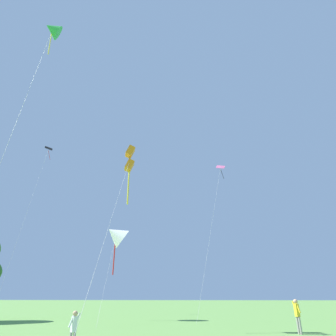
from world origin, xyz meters
TOP-DOWN VIEW (x-y plane):
  - kite_pink_low at (2.10, 28.42)m, footprint 3.87×10.30m
  - kite_orange_box at (-5.03, 14.09)m, footprint 1.51×10.18m
  - kite_white_distant at (-8.15, 22.68)m, footprint 2.94×8.02m
  - kite_black_large at (-21.23, 30.93)m, footprint 3.20×9.35m
  - kite_green_small at (-9.07, 8.65)m, footprint 2.66×5.84m
  - person_foreground_watcher at (4.51, 13.97)m, footprint 0.30×0.52m
  - person_child_small at (-4.91, 7.17)m, footprint 0.31×0.38m

SIDE VIEW (x-z plane):
  - person_child_small at x=-4.91m, z-range 0.14..1.47m
  - person_foreground_watcher at x=4.51m, z-range 0.17..1.84m
  - kite_white_distant at x=-8.15m, z-range 2.89..11.20m
  - kite_orange_box at x=-5.03m, z-range 4.69..16.20m
  - kite_pink_low at x=2.10m, z-range 6.50..23.06m
  - kite_green_small at x=-9.07m, z-range 8.28..26.11m
  - kite_black_large at x=-21.23m, z-range 8.56..30.23m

